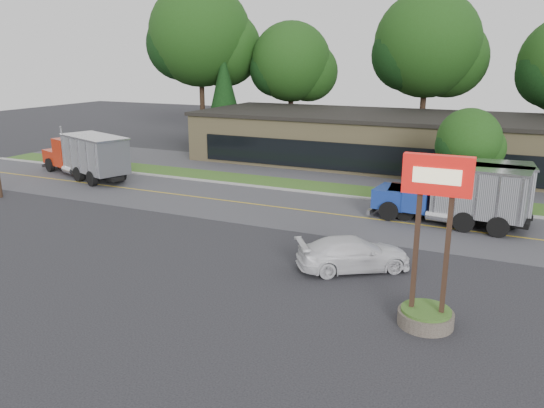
{
  "coord_description": "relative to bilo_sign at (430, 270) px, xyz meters",
  "views": [
    {
      "loc": [
        12.65,
        -19.76,
        8.91
      ],
      "look_at": [
        1.82,
        3.62,
        1.8
      ],
      "focal_mm": 35.0,
      "sensor_mm": 36.0,
      "label": 1
    }
  ],
  "objects": [
    {
      "name": "dump_truck_red",
      "position": [
        -27.46,
        13.03,
        -0.21
      ],
      "size": [
        10.24,
        5.77,
        3.36
      ],
      "rotation": [
        0.0,
        0.0,
        2.79
      ],
      "color": "black",
      "rests_on": "ground"
    },
    {
      "name": "bilo_sign",
      "position": [
        0.0,
        0.0,
        0.0
      ],
      "size": [
        2.2,
        1.9,
        5.95
      ],
      "color": "#6B6054",
      "rests_on": "ground"
    },
    {
      "name": "far_parking",
      "position": [
        -10.5,
        22.5,
        -2.02
      ],
      "size": [
        60.0,
        7.0,
        0.02
      ],
      "primitive_type": "cube",
      "color": "#525257",
      "rests_on": "ground"
    },
    {
      "name": "dump_truck_maroon",
      "position": [
        -0.02,
        13.49,
        -0.22
      ],
      "size": [
        7.85,
        3.4,
        3.36
      ],
      "rotation": [
        0.0,
        0.0,
        3.25
      ],
      "color": "black",
      "rests_on": "ground"
    },
    {
      "name": "tree_far_a",
      "position": [
        -30.32,
        34.64,
        8.81
      ],
      "size": [
        11.9,
        11.2,
        16.97
      ],
      "color": "#382619",
      "rests_on": "ground"
    },
    {
      "name": "tree_far_c",
      "position": [
        -6.34,
        36.63,
        7.67
      ],
      "size": [
        10.64,
        10.02,
        15.18
      ],
      "color": "#382619",
      "rests_on": "ground"
    },
    {
      "name": "curb",
      "position": [
        -10.5,
        15.7,
        -2.02
      ],
      "size": [
        60.0,
        0.3,
        0.12
      ],
      "primitive_type": "cube",
      "color": "#9E9E99",
      "rests_on": "ground"
    },
    {
      "name": "strip_mall",
      "position": [
        -8.5,
        28.5,
        -0.02
      ],
      "size": [
        32.0,
        12.0,
        4.0
      ],
      "primitive_type": "cube",
      "color": "#9B895F",
      "rests_on": "ground"
    },
    {
      "name": "ground",
      "position": [
        -10.5,
        2.5,
        -2.02
      ],
      "size": [
        140.0,
        140.0,
        0.0
      ],
      "primitive_type": "plane",
      "color": "#35353A",
      "rests_on": "ground"
    },
    {
      "name": "grass_verge",
      "position": [
        -10.5,
        17.5,
        -2.02
      ],
      "size": [
        60.0,
        3.4,
        0.03
      ],
      "primitive_type": "cube",
      "color": "#284E1A",
      "rests_on": "ground"
    },
    {
      "name": "road",
      "position": [
        -10.5,
        11.5,
        -2.02
      ],
      "size": [
        60.0,
        8.0,
        0.02
      ],
      "primitive_type": "cube",
      "color": "#525257",
      "rests_on": "ground"
    },
    {
      "name": "dump_truck_blue",
      "position": [
        -0.37,
        12.41,
        -0.22
      ],
      "size": [
        8.35,
        3.36,
        3.36
      ],
      "rotation": [
        0.0,
        0.0,
        3.05
      ],
      "color": "black",
      "rests_on": "ground"
    },
    {
      "name": "center_line",
      "position": [
        -10.5,
        11.5,
        -2.02
      ],
      "size": [
        60.0,
        0.12,
        0.01
      ],
      "primitive_type": "cube",
      "color": "gold",
      "rests_on": "ground"
    },
    {
      "name": "tree_far_b",
      "position": [
        -20.36,
        36.61,
        6.11
      ],
      "size": [
        8.94,
        8.41,
        12.75
      ],
      "color": "#382619",
      "rests_on": "ground"
    },
    {
      "name": "rally_car",
      "position": [
        -3.71,
        3.82,
        -1.31
      ],
      "size": [
        5.21,
        4.47,
        1.43
      ],
      "primitive_type": "imported",
      "rotation": [
        0.0,
        0.0,
        2.18
      ],
      "color": "silver",
      "rests_on": "ground"
    },
    {
      "name": "evergreen_left",
      "position": [
        -26.5,
        32.5,
        3.31
      ],
      "size": [
        4.27,
        4.27,
        9.7
      ],
      "color": "#382619",
      "rests_on": "ground"
    },
    {
      "name": "tree_verge",
      "position": [
        -0.44,
        17.55,
        1.78
      ],
      "size": [
        4.2,
        3.95,
        5.99
      ],
      "color": "#382619",
      "rests_on": "ground"
    }
  ]
}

